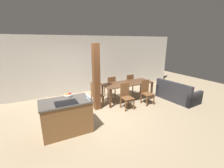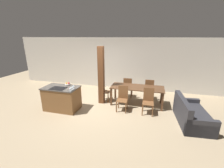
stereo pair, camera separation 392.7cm
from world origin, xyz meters
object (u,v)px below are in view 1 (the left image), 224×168
object	(u,v)px
couch	(177,94)
dining_chair_near_right	(147,92)
dining_chair_far_right	(129,84)
dining_chair_near_left	(126,96)
dining_table	(128,85)
timber_post	(96,78)
fruit_bowl	(68,95)
wine_glass_far	(88,95)
dining_chair_far_left	(111,87)
wine_glass_near	(90,97)
wine_glass_end	(87,94)
kitchen_island	(66,116)
wine_glass_middle	(89,96)
dining_chair_head_end	(95,94)

from	to	relation	value
couch	dining_chair_near_right	bearing A→B (deg)	72.54
dining_chair_far_right	dining_chair_near_left	bearing A→B (deg)	53.28
dining_table	timber_post	world-z (taller)	timber_post
couch	timber_post	distance (m)	3.57
fruit_bowl	wine_glass_far	world-z (taller)	wine_glass_far
dining_chair_near_right	couch	world-z (taller)	dining_chair_near_right
dining_chair_near_left	timber_post	xyz separation A→B (m)	(-0.99, 0.45, 0.70)
dining_chair_far_left	couch	distance (m)	2.87
fruit_bowl	wine_glass_near	size ratio (longest dim) A/B	1.44
dining_table	dining_chair_far_left	xyz separation A→B (m)	(-0.48, 0.65, -0.18)
wine_glass_end	dining_table	size ratio (longest dim) A/B	0.07
dining_chair_near_left	dining_chair_near_right	bearing A→B (deg)	0.00
fruit_bowl	dining_chair_far_right	xyz separation A→B (m)	(3.11, 1.56, -0.48)
wine_glass_end	dining_chair_near_left	xyz separation A→B (m)	(1.70, 0.61, -0.54)
kitchen_island	dining_chair_near_right	size ratio (longest dim) A/B	1.38
kitchen_island	dining_chair_far_right	xyz separation A→B (m)	(3.25, 1.83, 0.03)
fruit_bowl	wine_glass_near	world-z (taller)	wine_glass_near
kitchen_island	wine_glass_near	bearing A→B (deg)	-29.19
dining_table	fruit_bowl	bearing A→B (deg)	-160.76
wine_glass_end	dining_chair_far_right	distance (m)	3.32
fruit_bowl	wine_glass_end	distance (m)	0.57
wine_glass_middle	dining_chair_near_right	bearing A→B (deg)	16.39
fruit_bowl	dining_chair_near_left	xyz separation A→B (m)	(2.14, 0.27, -0.48)
kitchen_island	wine_glass_near	distance (m)	0.88
dining_chair_near_right	dining_chair_head_end	bearing A→B (deg)	161.51
dining_chair_far_left	dining_chair_far_right	size ratio (longest dim) A/B	1.00
dining_chair_far_right	timber_post	xyz separation A→B (m)	(-1.96, -0.85, 0.70)
wine_glass_near	dining_chair_far_left	size ratio (longest dim) A/B	0.15
dining_chair_near_right	dining_chair_far_left	size ratio (longest dim) A/B	1.00
wine_glass_near	wine_glass_end	distance (m)	0.26
timber_post	kitchen_island	bearing A→B (deg)	-142.62
fruit_bowl	dining_table	xyz separation A→B (m)	(2.63, 0.92, -0.29)
dining_chair_near_left	dining_chair_far_right	xyz separation A→B (m)	(0.96, 1.29, 0.00)
dining_chair_far_left	fruit_bowl	bearing A→B (deg)	36.11
kitchen_island	wine_glass_near	world-z (taller)	wine_glass_near
wine_glass_end	dining_chair_head_end	bearing A→B (deg)	59.97
dining_chair_far_left	dining_chair_far_right	bearing A→B (deg)	-180.00
kitchen_island	dining_chair_far_left	xyz separation A→B (m)	(2.29, 1.83, 0.03)
wine_glass_middle	dining_chair_near_left	bearing A→B (deg)	24.77
wine_glass_far	wine_glass_end	distance (m)	0.09
fruit_bowl	wine_glass_far	size ratio (longest dim) A/B	1.44
dining_chair_near_right	dining_chair_near_left	bearing A→B (deg)	180.00
wine_glass_middle	dining_table	world-z (taller)	wine_glass_middle
wine_glass_middle	timber_post	distance (m)	1.43
dining_chair_near_left	couch	bearing A→B (deg)	-7.62
dining_table	couch	distance (m)	2.16
dining_chair_near_left	dining_chair_head_end	xyz separation A→B (m)	(-0.97, 0.65, 0.00)
dining_chair_head_end	wine_glass_middle	bearing A→B (deg)	153.02
dining_chair_near_left	couch	size ratio (longest dim) A/B	0.56
wine_glass_middle	dining_chair_head_end	xyz separation A→B (m)	(0.73, 1.43, -0.54)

